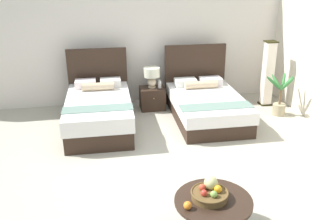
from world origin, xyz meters
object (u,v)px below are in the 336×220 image
object	(u,v)px
loose_orange	(188,205)
floor_lamp_corner	(268,74)
bed_near_corner	(206,104)
nightstand	(152,98)
fruit_bowl	(210,192)
coffee_table	(213,208)
loose_apple	(215,182)
bed_near_window	(99,110)
potted_palm	(280,100)
vase	(160,84)
table_lamp	(152,75)

from	to	relation	value
loose_orange	floor_lamp_corner	distance (m)	4.65
bed_near_corner	nightstand	world-z (taller)	bed_near_corner
fruit_bowl	loose_orange	distance (m)	0.32
bed_near_corner	coffee_table	bearing A→B (deg)	-105.16
loose_apple	nightstand	bearing A→B (deg)	92.83
loose_apple	coffee_table	bearing A→B (deg)	-109.93
bed_near_window	loose_apple	world-z (taller)	bed_near_window
bed_near_corner	fruit_bowl	world-z (taller)	bed_near_corner
floor_lamp_corner	potted_palm	bearing A→B (deg)	-89.10
coffee_table	loose_orange	distance (m)	0.37
fruit_bowl	potted_palm	bearing A→B (deg)	51.85
floor_lamp_corner	potted_palm	distance (m)	0.71
bed_near_window	potted_palm	size ratio (longest dim) A/B	2.42
nightstand	vase	distance (m)	0.35
loose_apple	loose_orange	size ratio (longest dim) A/B	0.84
nightstand	potted_palm	distance (m)	2.58
table_lamp	coffee_table	distance (m)	3.95
nightstand	table_lamp	size ratio (longest dim) A/B	1.19
loose_orange	coffee_table	bearing A→B (deg)	18.13
floor_lamp_corner	potted_palm	xyz separation A→B (m)	(0.01, -0.60, -0.37)
bed_near_window	floor_lamp_corner	distance (m)	3.59
loose_apple	bed_near_corner	bearing A→B (deg)	75.31
vase	fruit_bowl	size ratio (longest dim) A/B	0.39
potted_palm	nightstand	bearing A→B (deg)	161.54
vase	loose_orange	world-z (taller)	vase
table_lamp	floor_lamp_corner	xyz separation A→B (m)	(2.44, -0.23, -0.05)
bed_near_window	coffee_table	size ratio (longest dim) A/B	2.46
bed_near_window	fruit_bowl	size ratio (longest dim) A/B	5.10
nightstand	loose_apple	bearing A→B (deg)	-87.17
bed_near_corner	vase	xyz separation A→B (m)	(-0.80, 0.66, 0.25)
coffee_table	fruit_bowl	xyz separation A→B (m)	(-0.03, 0.04, 0.18)
loose_orange	floor_lamp_corner	xyz separation A→B (m)	(2.67, 3.80, 0.21)
potted_palm	loose_orange	bearing A→B (deg)	-129.97
nightstand	fruit_bowl	world-z (taller)	fruit_bowl
fruit_bowl	loose_apple	xyz separation A→B (m)	(0.13, 0.24, -0.03)
table_lamp	floor_lamp_corner	bearing A→B (deg)	-5.49
table_lamp	coffee_table	size ratio (longest dim) A/B	0.50
nightstand	fruit_bowl	xyz separation A→B (m)	(0.05, -3.87, 0.27)
bed_near_corner	nightstand	distance (m)	1.18
bed_near_window	coffee_table	world-z (taller)	bed_near_window
table_lamp	coffee_table	bearing A→B (deg)	-88.85
nightstand	loose_orange	distance (m)	4.03
vase	potted_palm	distance (m)	2.43
vase	loose_apple	distance (m)	3.59
vase	loose_apple	world-z (taller)	vase
loose_apple	floor_lamp_corner	xyz separation A→B (m)	(2.26, 3.42, 0.22)
coffee_table	table_lamp	bearing A→B (deg)	91.15
bed_near_corner	floor_lamp_corner	xyz separation A→B (m)	(1.49, 0.49, 0.40)
bed_near_corner	nightstand	xyz separation A→B (m)	(-0.95, 0.70, -0.06)
table_lamp	loose_apple	size ratio (longest dim) A/B	5.81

